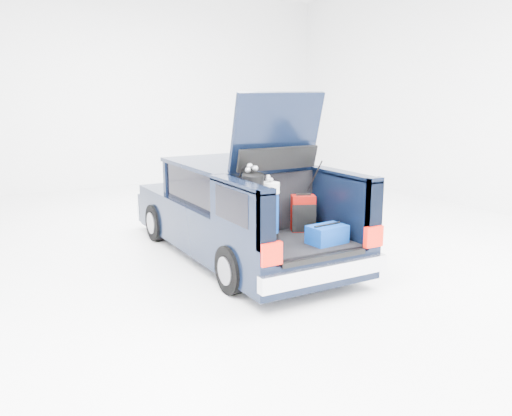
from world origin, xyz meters
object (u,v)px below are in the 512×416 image
red_suitcase (303,213)px  car (237,212)px  blue_duffel (327,234)px  black_golf_bag (252,208)px  blue_golf_bag (270,211)px

red_suitcase → car: bearing=131.8°
car → red_suitcase: size_ratio=8.89×
red_suitcase → blue_duffel: (-0.08, -0.65, -0.13)m
red_suitcase → black_golf_bag: bearing=-145.7°
black_golf_bag → blue_golf_bag: size_ratio=1.18×
blue_golf_bag → black_golf_bag: bearing=-177.1°
blue_duffel → blue_golf_bag: bearing=132.4°
car → blue_duffel: 1.90m
blue_duffel → red_suitcase: bearing=77.8°
blue_golf_bag → car: bearing=81.5°
red_suitcase → blue_golf_bag: bearing=-142.3°
red_suitcase → blue_duffel: red_suitcase is taller
car → blue_duffel: (0.31, -1.88, 0.04)m
blue_duffel → car: bearing=94.1°
car → blue_golf_bag: car is taller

